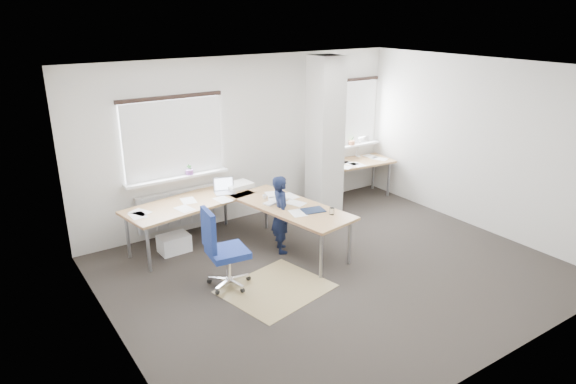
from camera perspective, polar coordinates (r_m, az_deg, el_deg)
ground at (r=7.39m, az=5.20°, el=-8.70°), size 6.00×6.00×0.00m
room_shell at (r=7.19m, az=4.49°, el=5.50°), size 6.04×5.04×2.82m
floor_mat at (r=6.92m, az=-1.34°, el=-10.69°), size 1.50×1.35×0.01m
white_crate at (r=8.04m, az=-12.54°, el=-5.59°), size 0.46×0.33×0.27m
desk_main at (r=7.81m, az=-5.14°, el=-1.47°), size 2.82×2.63×0.96m
desk_side at (r=10.01m, az=7.60°, el=3.18°), size 1.47×0.85×1.22m
task_chair at (r=6.89m, az=-6.97°, el=-8.06°), size 0.61×0.61×1.12m
person at (r=7.70m, az=-0.76°, el=-2.47°), size 0.43×0.51×1.20m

